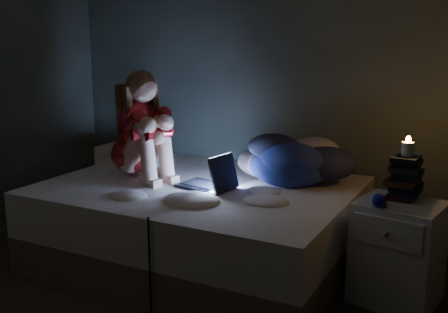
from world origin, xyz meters
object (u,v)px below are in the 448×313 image
Objects in this scene: woman at (133,123)px; candle at (408,151)px; laptop at (205,169)px; phone at (381,204)px; nightstand at (398,252)px; bed at (200,223)px.

woman is 1.87m from candle.
woman is 9.62× the size of candle.
phone is (1.15, 0.00, -0.07)m from laptop.
laptop is 2.56× the size of phone.
nightstand is 0.60m from candle.
nightstand is at bearing 1.55° from bed.
nightstand is 4.38× the size of phone.
bed is 1.47m from candle.
laptop is 4.48× the size of candle.
woman is at bearing -175.65° from candle.
candle is at bearing 18.40° from laptop.
laptop is 0.58× the size of nightstand.
woman is at bearing -173.69° from laptop.
phone is at bearing 10.15° from laptop.
nightstand is at bearing 23.59° from phone.
phone is (-0.09, -0.18, -0.28)m from candle.
candle reaches higher than bed.
candle reaches higher than phone.
laptop is 1.15m from phone.
bed is 25.47× the size of candle.
woman reaches higher than laptop.
bed is at bearing 156.62° from phone.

